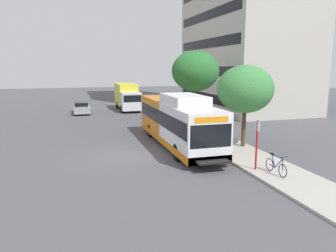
% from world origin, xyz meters
% --- Properties ---
extents(ground_plane, '(120.00, 120.00, 0.00)m').
position_xyz_m(ground_plane, '(0.00, 8.00, 0.00)').
color(ground_plane, '#4C4C51').
extents(sidewalk_curb, '(3.00, 56.00, 0.14)m').
position_xyz_m(sidewalk_curb, '(7.00, 6.00, 0.07)').
color(sidewalk_curb, '#A8A399').
rests_on(sidewalk_curb, ground).
extents(transit_bus, '(2.58, 12.25, 3.65)m').
position_xyz_m(transit_bus, '(3.88, 1.83, 1.70)').
color(transit_bus, white).
rests_on(transit_bus, ground).
extents(bus_stop_sign_pole, '(0.10, 0.36, 2.60)m').
position_xyz_m(bus_stop_sign_pole, '(6.03, -4.83, 1.65)').
color(bus_stop_sign_pole, red).
rests_on(bus_stop_sign_pole, sidewalk_curb).
extents(bicycle_parked, '(0.52, 1.76, 1.02)m').
position_xyz_m(bicycle_parked, '(6.62, -5.75, 0.56)').
color(bicycle_parked, black).
rests_on(bicycle_parked, sidewalk_curb).
extents(street_tree_near_stop, '(3.70, 3.70, 5.42)m').
position_xyz_m(street_tree_near_stop, '(7.93, -0.09, 3.97)').
color(street_tree_near_stop, '#4C3823').
rests_on(street_tree_near_stop, sidewalk_curb).
extents(street_tree_mid_block, '(4.41, 4.41, 6.73)m').
position_xyz_m(street_tree_mid_block, '(8.15, 9.59, 4.99)').
color(street_tree_mid_block, '#4C3823').
rests_on(street_tree_mid_block, sidewalk_curb).
extents(parked_car_far_lane, '(1.80, 4.50, 1.33)m').
position_xyz_m(parked_car_far_lane, '(-1.99, 20.05, 0.66)').
color(parked_car_far_lane, '#93999E').
rests_on(parked_car_far_lane, ground).
extents(box_truck_background, '(2.32, 7.01, 3.25)m').
position_xyz_m(box_truck_background, '(3.70, 21.69, 1.74)').
color(box_truck_background, silver).
rests_on(box_truck_background, ground).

